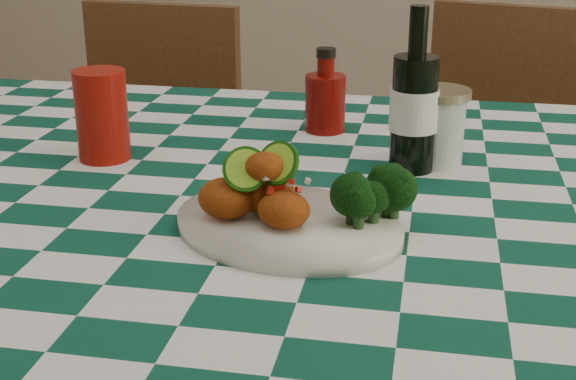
% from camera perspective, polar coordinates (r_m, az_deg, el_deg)
% --- Properties ---
extents(plate, '(0.34, 0.30, 0.02)m').
position_cam_1_polar(plate, '(0.96, 0.00, -2.57)').
color(plate, silver).
rests_on(plate, dining_table).
extents(fried_chicken_pile, '(0.13, 0.09, 0.08)m').
position_cam_1_polar(fried_chicken_pile, '(0.94, -1.54, 0.33)').
color(fried_chicken_pile, '#9A3B0E').
rests_on(fried_chicken_pile, plate).
extents(broccoli_side, '(0.08, 0.08, 0.06)m').
position_cam_1_polar(broccoli_side, '(0.94, 6.19, -0.53)').
color(broccoli_side, black).
rests_on(broccoli_side, plate).
extents(red_tumbler, '(0.08, 0.08, 0.14)m').
position_cam_1_polar(red_tumbler, '(1.23, -13.10, 5.19)').
color(red_tumbler, '#921007').
rests_on(red_tumbler, dining_table).
extents(ketchup_bottle, '(0.08, 0.08, 0.14)m').
position_cam_1_polar(ketchup_bottle, '(1.34, 2.68, 7.10)').
color(ketchup_bottle, '#6A0905').
rests_on(ketchup_bottle, dining_table).
extents(mason_jar, '(0.09, 0.09, 0.11)m').
position_cam_1_polar(mason_jar, '(1.20, 10.61, 4.44)').
color(mason_jar, '#B2BCBA').
rests_on(mason_jar, dining_table).
extents(beer_bottle, '(0.09, 0.09, 0.24)m').
position_cam_1_polar(beer_bottle, '(1.15, 9.02, 7.02)').
color(beer_bottle, black).
rests_on(beer_bottle, dining_table).
extents(wooden_chair_left, '(0.45, 0.46, 0.90)m').
position_cam_1_polar(wooden_chair_left, '(2.02, -10.60, -0.52)').
color(wooden_chair_left, '#472814').
rests_on(wooden_chair_left, ground).
extents(wooden_chair_right, '(0.52, 0.53, 0.91)m').
position_cam_1_polar(wooden_chair_right, '(1.90, 14.04, -1.90)').
color(wooden_chair_right, '#472814').
rests_on(wooden_chair_right, ground).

